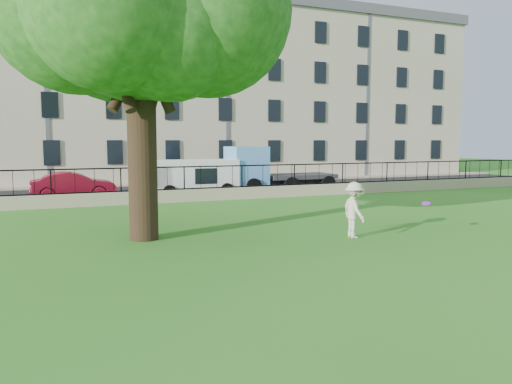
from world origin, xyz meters
name	(u,v)px	position (x,y,z in m)	size (l,w,h in m)	color
ground	(299,252)	(0.00, 0.00, 0.00)	(120.00, 120.00, 0.00)	#29731B
retaining_wall	(184,196)	(0.00, 12.00, 0.30)	(50.00, 0.40, 0.60)	tan
iron_railing	(184,178)	(0.00, 12.00, 1.15)	(50.00, 0.05, 1.13)	black
street	(164,192)	(0.00, 16.70, 0.01)	(60.00, 9.00, 0.01)	black
sidewalk	(147,184)	(0.00, 21.90, 0.06)	(60.00, 1.40, 0.12)	tan
building_row	(131,88)	(0.00, 27.57, 6.92)	(56.40, 10.40, 13.80)	#C2B89A
man	(354,210)	(2.50, 1.16, 0.86)	(1.11, 0.64, 1.71)	beige
frisbee	(426,203)	(4.70, 0.51, 1.02)	(0.27, 0.27, 0.03)	purple
red_sedan	(74,185)	(-4.91, 15.40, 0.68)	(1.45, 4.15, 1.37)	maroon
white_van	(194,178)	(1.20, 14.51, 0.96)	(4.59, 1.79, 1.93)	white
blue_truck	(280,169)	(6.50, 14.83, 1.31)	(6.27, 2.22, 2.63)	#639EE7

